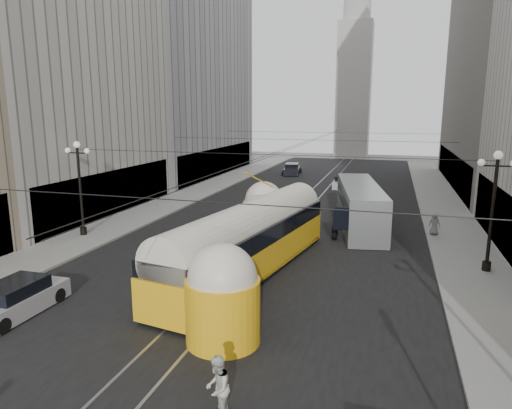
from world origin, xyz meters
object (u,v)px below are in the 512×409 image
Objects in this scene: pedestrian_crossing_b at (217,388)px; pedestrian_sidewalk_right at (435,224)px; sedan_silver at (16,300)px; streetcar at (249,239)px; city_bus at (360,204)px.

pedestrian_crossing_b reaches higher than pedestrian_sidewalk_right.
sedan_silver is 3.05× the size of pedestrian_sidewalk_right.
pedestrian_sidewalk_right is at bearing 152.34° from pedestrian_crossing_b.
streetcar is 9.25× the size of pedestrian_crossing_b.
pedestrian_crossing_b is 1.24× the size of pedestrian_sidewalk_right.
city_bus is 23.52m from pedestrian_crossing_b.
pedestrian_crossing_b is 23.09m from pedestrian_sidewalk_right.
pedestrian_sidewalk_right is (10.00, 10.47, -0.98)m from streetcar.
city_bus is at bearing -5.67° from pedestrian_sidewalk_right.
pedestrian_crossing_b is at bearing -95.34° from city_bus.
sedan_silver is 2.45× the size of pedestrian_crossing_b.
pedestrian_crossing_b is at bearing -19.61° from sedan_silver.
city_bus reaches higher than pedestrian_crossing_b.
streetcar reaches higher than city_bus.
city_bus is 2.76× the size of sedan_silver.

